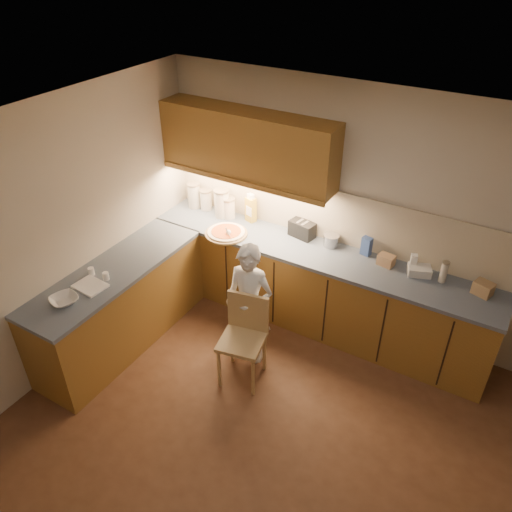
# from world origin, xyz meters

# --- Properties ---
(room) EXTENTS (4.54, 4.50, 2.62)m
(room) POSITION_xyz_m (0.00, 0.00, 1.68)
(room) COLOR #51301B
(room) RESTS_ON ground
(l_counter) EXTENTS (3.77, 2.62, 0.92)m
(l_counter) POSITION_xyz_m (-0.92, 1.25, 0.46)
(l_counter) COLOR olive
(l_counter) RESTS_ON ground
(backsplash) EXTENTS (3.75, 0.02, 0.58)m
(backsplash) POSITION_xyz_m (-0.38, 1.99, 1.21)
(backsplash) COLOR beige
(backsplash) RESTS_ON l_counter
(upper_cabinets) EXTENTS (1.95, 0.36, 0.73)m
(upper_cabinets) POSITION_xyz_m (-1.27, 1.82, 1.85)
(upper_cabinets) COLOR olive
(upper_cabinets) RESTS_ON ground
(pizza_on_board) EXTENTS (0.46, 0.46, 0.19)m
(pizza_on_board) POSITION_xyz_m (-1.36, 1.50, 0.94)
(pizza_on_board) COLOR #A68753
(pizza_on_board) RESTS_ON l_counter
(child) EXTENTS (0.52, 0.37, 1.32)m
(child) POSITION_xyz_m (-0.68, 0.87, 0.66)
(child) COLOR white
(child) RESTS_ON ground
(wooden_chair) EXTENTS (0.47, 0.47, 0.90)m
(wooden_chair) POSITION_xyz_m (-0.60, 0.64, 0.52)
(wooden_chair) COLOR tan
(wooden_chair) RESTS_ON ground
(mixing_bowl) EXTENTS (0.31, 0.31, 0.06)m
(mixing_bowl) POSITION_xyz_m (-1.95, -0.21, 0.95)
(mixing_bowl) COLOR silver
(mixing_bowl) RESTS_ON l_counter
(canister_a) EXTENTS (0.15, 0.15, 0.31)m
(canister_a) POSITION_xyz_m (-2.03, 1.84, 1.07)
(canister_a) COLOR beige
(canister_a) RESTS_ON l_counter
(canister_b) EXTENTS (0.14, 0.14, 0.25)m
(canister_b) POSITION_xyz_m (-1.88, 1.87, 1.05)
(canister_b) COLOR white
(canister_b) RESTS_ON l_counter
(canister_c) EXTENTS (0.18, 0.18, 0.33)m
(canister_c) POSITION_xyz_m (-1.62, 1.82, 1.09)
(canister_c) COLOR silver
(canister_c) RESTS_ON l_counter
(canister_d) EXTENTS (0.15, 0.15, 0.24)m
(canister_d) POSITION_xyz_m (-1.54, 1.84, 1.04)
(canister_d) COLOR white
(canister_d) RESTS_ON l_counter
(oil_jug) EXTENTS (0.13, 0.11, 0.34)m
(oil_jug) POSITION_xyz_m (-1.28, 1.90, 1.07)
(oil_jug) COLOR gold
(oil_jug) RESTS_ON l_counter
(toaster) EXTENTS (0.30, 0.21, 0.18)m
(toaster) POSITION_xyz_m (-0.63, 1.89, 1.01)
(toaster) COLOR black
(toaster) RESTS_ON l_counter
(steel_pot) EXTENTS (0.17, 0.17, 0.13)m
(steel_pot) POSITION_xyz_m (-0.29, 1.87, 0.99)
(steel_pot) COLOR #A8A7AC
(steel_pot) RESTS_ON l_counter
(blue_box) EXTENTS (0.11, 0.09, 0.20)m
(blue_box) POSITION_xyz_m (0.09, 1.90, 1.02)
(blue_box) COLOR #324F97
(blue_box) RESTS_ON l_counter
(card_box_a) EXTENTS (0.17, 0.14, 0.11)m
(card_box_a) POSITION_xyz_m (0.32, 1.82, 0.98)
(card_box_a) COLOR tan
(card_box_a) RESTS_ON l_counter
(white_bottle) EXTENTS (0.08, 0.08, 0.18)m
(white_bottle) POSITION_xyz_m (0.58, 1.86, 1.01)
(white_bottle) COLOR white
(white_bottle) RESTS_ON l_counter
(flat_pack) EXTENTS (0.25, 0.22, 0.09)m
(flat_pack) POSITION_xyz_m (0.65, 1.83, 0.96)
(flat_pack) COLOR silver
(flat_pack) RESTS_ON l_counter
(tall_jar) EXTENTS (0.07, 0.07, 0.22)m
(tall_jar) POSITION_xyz_m (0.87, 1.82, 1.03)
(tall_jar) COLOR silver
(tall_jar) RESTS_ON l_counter
(card_box_b) EXTENTS (0.20, 0.17, 0.13)m
(card_box_b) POSITION_xyz_m (1.23, 1.81, 0.98)
(card_box_b) COLOR #A48258
(card_box_b) RESTS_ON l_counter
(dough_cloth) EXTENTS (0.30, 0.24, 0.02)m
(dough_cloth) POSITION_xyz_m (-1.93, 0.07, 0.93)
(dough_cloth) COLOR white
(dough_cloth) RESTS_ON l_counter
(spice_jar_a) EXTENTS (0.08, 0.08, 0.08)m
(spice_jar_a) POSITION_xyz_m (-2.06, 0.22, 0.96)
(spice_jar_a) COLOR white
(spice_jar_a) RESTS_ON l_counter
(spice_jar_b) EXTENTS (0.07, 0.07, 0.08)m
(spice_jar_b) POSITION_xyz_m (-1.88, 0.24, 0.96)
(spice_jar_b) COLOR white
(spice_jar_b) RESTS_ON l_counter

